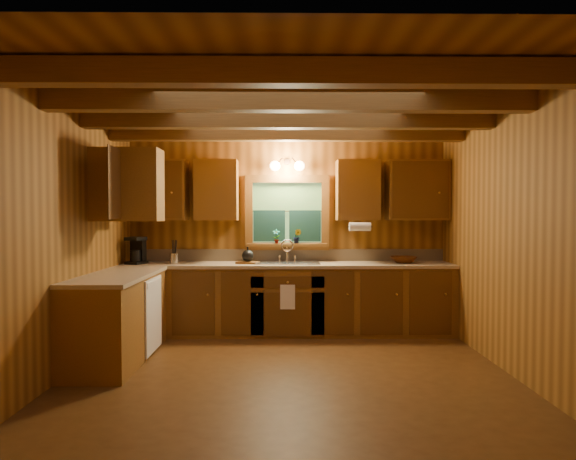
{
  "coord_description": "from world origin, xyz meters",
  "views": [
    {
      "loc": [
        -0.06,
        -4.49,
        1.51
      ],
      "look_at": [
        0.0,
        0.8,
        1.35
      ],
      "focal_mm": 29.69,
      "sensor_mm": 36.0,
      "label": 1
    }
  ],
  "objects_px": {
    "coffee_maker": "(137,250)",
    "cutting_board": "(248,263)",
    "wicker_basket": "(404,260)",
    "sink": "(287,267)"
  },
  "relations": [
    {
      "from": "coffee_maker",
      "to": "cutting_board",
      "type": "distance_m",
      "value": 1.41
    },
    {
      "from": "wicker_basket",
      "to": "sink",
      "type": "bearing_deg",
      "value": -179.32
    },
    {
      "from": "coffee_maker",
      "to": "wicker_basket",
      "type": "xyz_separation_m",
      "value": [
        3.41,
        0.07,
        -0.13
      ]
    },
    {
      "from": "wicker_basket",
      "to": "cutting_board",
      "type": "bearing_deg",
      "value": -178.14
    },
    {
      "from": "coffee_maker",
      "to": "wicker_basket",
      "type": "distance_m",
      "value": 3.42
    },
    {
      "from": "sink",
      "to": "cutting_board",
      "type": "xyz_separation_m",
      "value": [
        -0.51,
        -0.05,
        0.06
      ]
    },
    {
      "from": "coffee_maker",
      "to": "cutting_board",
      "type": "height_order",
      "value": "coffee_maker"
    },
    {
      "from": "sink",
      "to": "coffee_maker",
      "type": "relative_size",
      "value": 2.4
    },
    {
      "from": "sink",
      "to": "coffee_maker",
      "type": "xyz_separation_m",
      "value": [
        -1.91,
        -0.05,
        0.21
      ]
    },
    {
      "from": "cutting_board",
      "to": "wicker_basket",
      "type": "relative_size",
      "value": 0.79
    }
  ]
}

